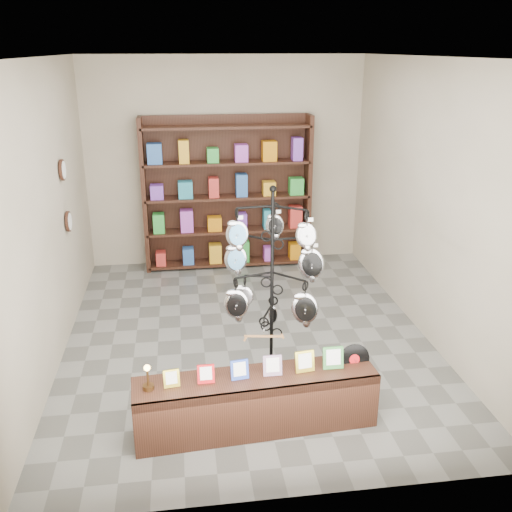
{
  "coord_description": "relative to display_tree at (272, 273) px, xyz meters",
  "views": [
    {
      "loc": [
        -0.69,
        -5.73,
        3.09
      ],
      "look_at": [
        -0.04,
        -1.0,
        1.33
      ],
      "focal_mm": 40.0,
      "sensor_mm": 36.0,
      "label": 1
    }
  ],
  "objects": [
    {
      "name": "wall_clocks",
      "position": [
        -2.1,
        1.71,
        0.37
      ],
      "size": [
        0.03,
        0.24,
        0.84
      ],
      "color": "black",
      "rests_on": "ground"
    },
    {
      "name": "back_shelving",
      "position": [
        -0.13,
        3.2,
        -0.1
      ],
      "size": [
        2.42,
        0.36,
        2.2
      ],
      "color": "black",
      "rests_on": "ground"
    },
    {
      "name": "room_envelope",
      "position": [
        -0.13,
        0.91,
        0.72
      ],
      "size": [
        5.0,
        5.0,
        5.0
      ],
      "color": "#B5A792",
      "rests_on": "ground"
    },
    {
      "name": "display_tree",
      "position": [
        0.0,
        0.0,
        0.0
      ],
      "size": [
        1.02,
        0.99,
        1.95
      ],
      "rotation": [
        0.0,
        0.0,
        -0.24
      ],
      "color": "black",
      "rests_on": "ground"
    },
    {
      "name": "front_shelf",
      "position": [
        -0.25,
        -0.75,
        -0.87
      ],
      "size": [
        2.08,
        0.57,
        0.73
      ],
      "rotation": [
        0.0,
        0.0,
        0.07
      ],
      "color": "black",
      "rests_on": "ground"
    },
    {
      "name": "ground",
      "position": [
        -0.13,
        0.91,
        -1.13
      ],
      "size": [
        5.0,
        5.0,
        0.0
      ],
      "primitive_type": "plane",
      "color": "slate",
      "rests_on": "ground"
    }
  ]
}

